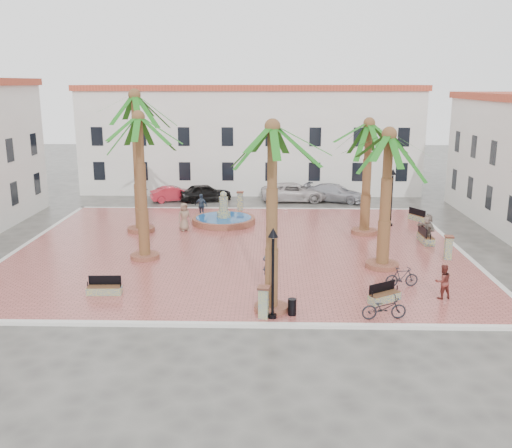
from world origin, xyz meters
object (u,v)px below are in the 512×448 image
(bench_e, at_px, (425,238))
(bench_ne, at_px, (419,217))
(fountain, at_px, (224,219))
(car_white, at_px, (294,192))
(palm_nw, at_px, (135,111))
(bicycle_a, at_px, (384,308))
(bollard_e, at_px, (448,247))
(car_silver, at_px, (335,193))
(palm_e, at_px, (388,152))
(litter_bin, at_px, (292,307))
(car_black, at_px, (205,193))
(bench_se, at_px, (384,296))
(bollard_n, at_px, (240,200))
(cyclist_b, at_px, (443,281))
(pedestrian_east, at_px, (427,229))
(cyclist_a, at_px, (269,264))
(lamppost_s, at_px, (273,258))
(palm_ne, at_px, (369,137))
(bicycle_b, at_px, (402,277))
(pedestrian_north, at_px, (144,198))
(bollard_se, at_px, (264,302))
(palm_s, at_px, (272,148))
(car_red, at_px, (174,194))
(palm_sw, at_px, (139,134))
(bench_s, at_px, (104,289))
(pedestrian_fountain_a, at_px, (184,217))
(pedestrian_fountain_b, at_px, (201,206))
(lamppost_e, at_px, (392,187))

(bench_e, xyz_separation_m, bench_ne, (1.02, 5.70, -0.04))
(fountain, bearing_deg, car_white, 58.45)
(fountain, distance_m, palm_nw, 9.46)
(bicycle_a, bearing_deg, bollard_e, -38.12)
(car_silver, bearing_deg, palm_e, -157.49)
(litter_bin, height_order, car_black, car_black)
(bench_se, relative_size, bicycle_a, 0.86)
(palm_nw, xyz_separation_m, bollard_n, (6.20, 6.62, -7.06))
(cyclist_b, bearing_deg, pedestrian_east, -115.44)
(cyclist_a, bearing_deg, car_silver, -109.71)
(pedestrian_east, relative_size, car_white, 0.33)
(lamppost_s, bearing_deg, palm_ne, 66.68)
(bicycle_b, bearing_deg, bollard_e, -47.61)
(bench_ne, bearing_deg, pedestrian_north, 50.92)
(lamppost_s, distance_m, bollard_se, 1.95)
(bollard_se, bearing_deg, fountain, 100.33)
(cyclist_a, relative_size, pedestrian_east, 0.91)
(palm_s, height_order, car_red, palm_s)
(palm_nw, relative_size, palm_sw, 1.13)
(palm_nw, bearing_deg, bench_e, -7.18)
(palm_ne, distance_m, bicycle_a, 15.11)
(bench_s, distance_m, bollard_e, 18.46)
(fountain, bearing_deg, pedestrian_fountain_a, -139.42)
(bench_e, xyz_separation_m, lamppost_s, (-9.41, -11.82, 2.34))
(bench_s, bearing_deg, cyclist_a, 13.52)
(car_black, bearing_deg, palm_ne, -149.41)
(pedestrian_fountain_a, relative_size, pedestrian_north, 1.04)
(palm_ne, relative_size, bollard_n, 5.13)
(palm_sw, relative_size, car_black, 1.88)
(pedestrian_fountain_b, bearing_deg, cyclist_a, -47.73)
(bicycle_b, height_order, car_black, car_black)
(bench_se, bearing_deg, pedestrian_fountain_b, 89.25)
(lamppost_e, xyz_separation_m, pedestrian_fountain_b, (-13.25, 2.13, -1.79))
(bicycle_b, distance_m, pedestrian_fountain_b, 18.25)
(car_silver, bearing_deg, bicycle_b, -156.74)
(pedestrian_fountain_a, bearing_deg, pedestrian_east, -43.68)
(lamppost_s, bearing_deg, bicycle_a, -0.00)
(bicycle_a, bearing_deg, bench_e, -28.79)
(cyclist_a, height_order, car_black, cyclist_a)
(bollard_se, xyz_separation_m, pedestrian_fountain_a, (-5.43, 14.32, 0.22))
(bollard_n, bearing_deg, bench_e, -36.90)
(litter_bin, distance_m, car_silver, 24.97)
(fountain, xyz_separation_m, cyclist_b, (11.06, -13.97, 0.49))
(palm_ne, relative_size, pedestrian_fountain_b, 4.30)
(fountain, xyz_separation_m, pedestrian_fountain_a, (-2.44, -2.09, 0.63))
(palm_ne, distance_m, car_silver, 12.37)
(palm_e, bearing_deg, bench_e, 54.20)
(bicycle_a, relative_size, pedestrian_east, 1.01)
(bench_s, height_order, car_white, car_white)
(pedestrian_fountain_a, bearing_deg, cyclist_b, -74.85)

